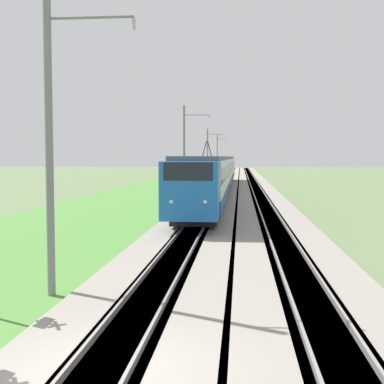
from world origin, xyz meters
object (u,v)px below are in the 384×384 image
(catenary_mast_near, at_px, (51,140))
(catenary_mast_mid, at_px, (185,151))
(passenger_train, at_px, (217,172))
(catenary_mast_distant, at_px, (217,154))
(catenary_mast_far, at_px, (208,154))

(catenary_mast_near, xyz_separation_m, catenary_mast_mid, (35.48, 0.00, 0.06))
(passenger_train, relative_size, catenary_mast_mid, 7.10)
(catenary_mast_distant, bearing_deg, passenger_train, -177.52)
(catenary_mast_mid, height_order, catenary_mast_far, catenary_mast_mid)
(passenger_train, height_order, catenary_mast_near, catenary_mast_near)
(passenger_train, distance_m, catenary_mast_distant, 65.07)
(catenary_mast_near, height_order, catenary_mast_far, catenary_mast_near)
(passenger_train, distance_m, catenary_mast_near, 41.63)
(passenger_train, xyz_separation_m, catenary_mast_distant, (64.97, 2.82, 2.19))
(catenary_mast_mid, relative_size, catenary_mast_far, 1.04)
(passenger_train, distance_m, catenary_mast_far, 29.69)
(catenary_mast_far, relative_size, catenary_mast_distant, 0.95)
(passenger_train, xyz_separation_m, catenary_mast_far, (29.49, 2.81, 1.97))
(catenary_mast_far, height_order, catenary_mast_distant, catenary_mast_distant)
(catenary_mast_near, xyz_separation_m, catenary_mast_far, (70.97, -0.00, -0.10))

